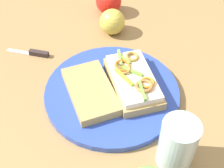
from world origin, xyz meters
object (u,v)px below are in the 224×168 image
(sandwich, at_px, (133,80))
(bread_slice_side, at_px, (91,91))
(knife, at_px, (34,53))
(apple_0, at_px, (109,1))
(drinking_glass, at_px, (177,144))
(plate, at_px, (112,92))
(apple_2, at_px, (112,22))

(sandwich, distance_m, bread_slice_side, 0.10)
(bread_slice_side, xyz_separation_m, knife, (0.17, 0.14, -0.02))
(bread_slice_side, height_order, apple_0, apple_0)
(knife, bearing_deg, apple_0, -121.21)
(bread_slice_side, distance_m, drinking_glass, 0.23)
(plate, relative_size, drinking_glass, 2.80)
(apple_2, bearing_deg, drinking_glass, -171.13)
(plate, relative_size, bread_slice_side, 1.89)
(plate, xyz_separation_m, drinking_glass, (-0.18, -0.10, 0.05))
(apple_2, bearing_deg, sandwich, -175.68)
(bread_slice_side, xyz_separation_m, apple_2, (0.24, -0.08, 0.01))
(sandwich, bearing_deg, apple_2, 176.38)
(sandwich, height_order, apple_2, apple_2)
(plate, relative_size, sandwich, 1.67)
(sandwich, distance_m, apple_2, 0.23)
(sandwich, height_order, drinking_glass, drinking_glass)
(sandwich, relative_size, drinking_glass, 1.68)
(plate, xyz_separation_m, sandwich, (0.01, -0.05, 0.03))
(apple_0, bearing_deg, knife, 127.85)
(plate, bearing_deg, bread_slice_side, 97.95)
(apple_0, relative_size, drinking_glass, 0.70)
(plate, distance_m, sandwich, 0.06)
(plate, distance_m, apple_0, 0.34)
(drinking_glass, distance_m, knife, 0.44)
(plate, xyz_separation_m, bread_slice_side, (-0.01, 0.05, 0.02))
(plate, height_order, drinking_glass, drinking_glass)
(apple_0, height_order, apple_2, apple_0)
(plate, bearing_deg, sandwich, -81.56)
(apple_0, relative_size, knife, 0.67)
(sandwich, distance_m, apple_0, 0.33)
(plate, distance_m, bread_slice_side, 0.05)
(sandwich, bearing_deg, bread_slice_side, -89.75)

